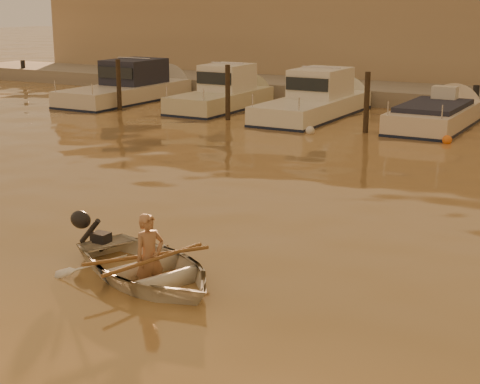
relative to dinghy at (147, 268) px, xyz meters
The scene contains 19 objects.
ground_plane 1.47m from the dinghy, 160.56° to the left, with size 160.00×160.00×0.00m, color #8F6039.
dinghy is the anchor object (origin of this frame).
person 0.22m from the dinghy, 21.62° to the right, with size 0.51×0.34×1.40m, color #A07250.
outboard_motor 1.50m from the dinghy, 158.38° to the left, with size 0.90×0.40×0.70m, color black, non-canonical shape.
oar_port 0.33m from the dinghy, 21.62° to the right, with size 0.06×0.06×2.10m, color brown.
oar_starboard 0.22m from the dinghy, 21.62° to the right, with size 0.06×0.06×2.10m, color brown.
moored_boat_0 21.18m from the dinghy, 128.89° to the left, with size 2.40×7.58×1.75m, color beige, non-canonical shape.
moored_boat_1 18.55m from the dinghy, 117.27° to the left, with size 2.05×6.16×1.75m, color beige, non-canonical shape.
moored_boat_2 17.08m from the dinghy, 105.13° to the left, with size 2.19×7.38×1.75m, color white, non-canonical shape.
moored_boat_3 16.49m from the dinghy, 89.49° to the left, with size 2.16×6.20×0.95m, color beige, non-canonical shape.
piling_0 18.59m from the dinghy, 129.74° to the left, with size 0.18×0.18×2.20m, color #2D2319.
piling_1 15.87m from the dinghy, 115.70° to the left, with size 0.18×0.18×2.20m, color #2D2319.
piling_2 14.39m from the dinghy, 96.30° to the left, with size 0.18×0.18×2.20m, color #2D2319.
fender_a 19.00m from the dinghy, 132.59° to the left, with size 0.30×0.30×0.30m, color white.
fender_b 16.80m from the dinghy, 120.71° to the left, with size 0.30×0.30×0.30m, color #EC5B1B.
fender_c 13.53m from the dinghy, 103.19° to the left, with size 0.30×0.30×0.30m, color silver.
fender_d 13.79m from the dinghy, 84.75° to the left, with size 0.30×0.30×0.30m, color orange.
quay 22.03m from the dinghy, 93.58° to the left, with size 52.00×4.00×1.00m, color gray.
waterfront_building 27.61m from the dinghy, 92.87° to the left, with size 46.00×7.00×4.80m, color #9E8466.
Camera 1 is at (8.00, -9.24, 4.31)m, focal length 55.00 mm.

